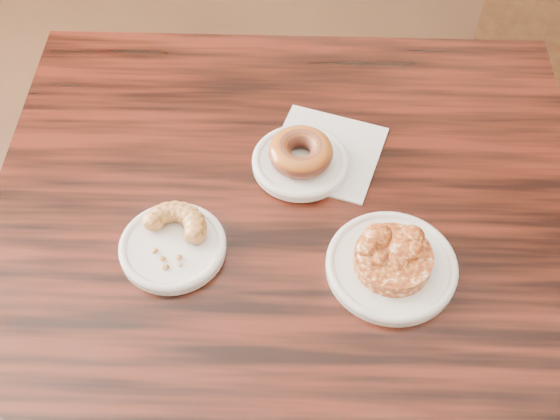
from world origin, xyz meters
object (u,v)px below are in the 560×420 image
(cafe_table, at_px, (288,355))
(cruller_fragment, at_px, (171,239))
(glazed_donut, at_px, (301,152))
(apple_fritter, at_px, (394,257))

(cafe_table, height_order, cruller_fragment, cruller_fragment)
(cafe_table, xyz_separation_m, cruller_fragment, (-0.15, -0.07, 0.40))
(glazed_donut, bearing_deg, cafe_table, -76.93)
(glazed_donut, xyz_separation_m, apple_fritter, (0.18, -0.13, -0.00))
(glazed_donut, bearing_deg, apple_fritter, -36.55)
(cafe_table, relative_size, cruller_fragment, 8.35)
(cafe_table, xyz_separation_m, glazed_donut, (-0.03, 0.13, 0.41))
(apple_fritter, relative_size, cruller_fragment, 1.35)
(apple_fritter, height_order, cruller_fragment, apple_fritter)
(apple_fritter, distance_m, cruller_fragment, 0.30)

